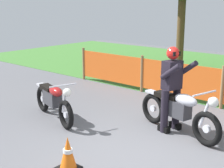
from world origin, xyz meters
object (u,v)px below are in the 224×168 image
object	(u,v)px
motorcycle_trailing	(53,100)
motorcycle_lead	(179,111)
traffic_cone	(68,153)
rider_lead	(172,86)

from	to	relation	value
motorcycle_trailing	motorcycle_lead	bearing A→B (deg)	41.00
motorcycle_lead	traffic_cone	distance (m)	2.43
motorcycle_lead	motorcycle_trailing	bearing A→B (deg)	-142.33
rider_lead	motorcycle_trailing	bearing A→B (deg)	-139.60
traffic_cone	motorcycle_trailing	bearing A→B (deg)	145.91
motorcycle_trailing	rider_lead	size ratio (longest dim) A/B	1.10
traffic_cone	motorcycle_lead	bearing A→B (deg)	76.47
motorcycle_trailing	rider_lead	bearing A→B (deg)	43.73
motorcycle_lead	traffic_cone	size ratio (longest dim) A/B	3.81
motorcycle_lead	motorcycle_trailing	distance (m)	2.68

